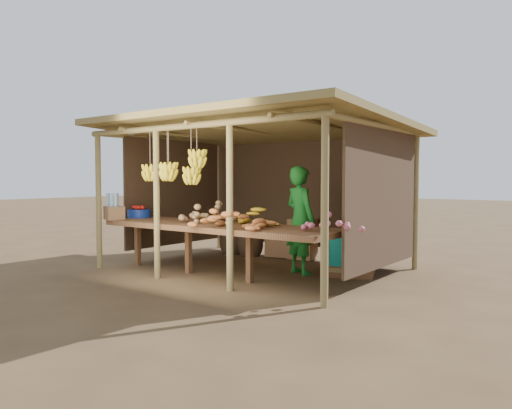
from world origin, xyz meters
The scene contains 13 objects.
ground centered at (0.00, 0.00, 0.00)m, with size 60.00×60.00×0.00m, color brown.
stall_structure centered at (-0.04, 0.05, 1.92)m, with size 4.70×3.50×2.43m.
counter centered at (0.00, -0.95, 0.74)m, with size 3.90×1.05×0.80m.
potato_heap centered at (-0.24, -0.92, 0.98)m, with size 0.89×0.53×0.36m, color tan, non-canonical shape.
sweet_potato_heap centered at (0.57, -1.26, 0.98)m, with size 1.01×0.61×0.36m, color #B9652F, non-canonical shape.
onion_heap centered at (1.90, -1.11, 0.98)m, with size 0.82×0.49×0.36m, color #CA6278, non-canonical shape.
banana_pile centered at (0.54, -0.79, 0.97)m, with size 0.59×0.36×0.35m, color gold, non-canonical shape.
tomato_basin centered at (-1.90, -0.83, 0.89)m, with size 0.40×0.40×0.21m.
bottle_box centered at (-1.90, -1.35, 0.97)m, with size 0.42×0.38×0.43m.
vendor centered at (0.81, 0.07, 0.83)m, with size 0.61×0.40×1.66m, color #1A7625.
tarp_crate centered at (1.53, 0.40, 0.34)m, with size 0.84×0.78×0.82m.
carton_stack centered at (-0.01, 1.20, 0.32)m, with size 1.00×0.42×0.73m.
burlap_sacks centered at (-1.11, 1.00, 0.29)m, with size 0.95×0.50×0.67m.
Camera 1 is at (4.86, -6.47, 1.47)m, focal length 35.00 mm.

